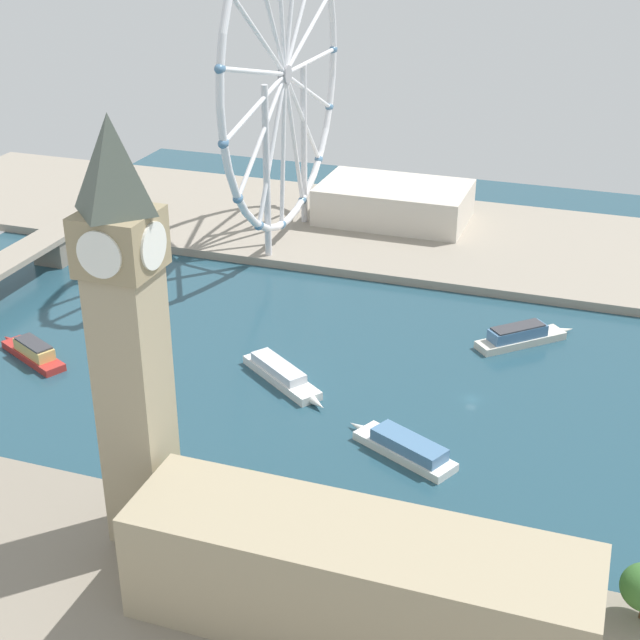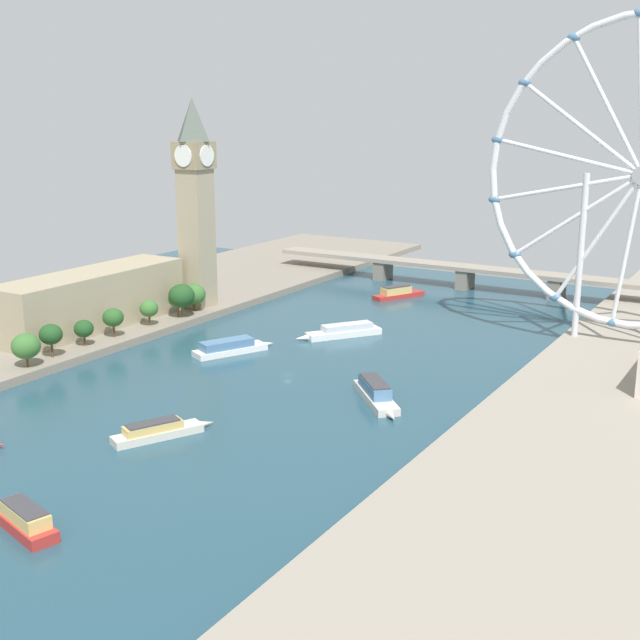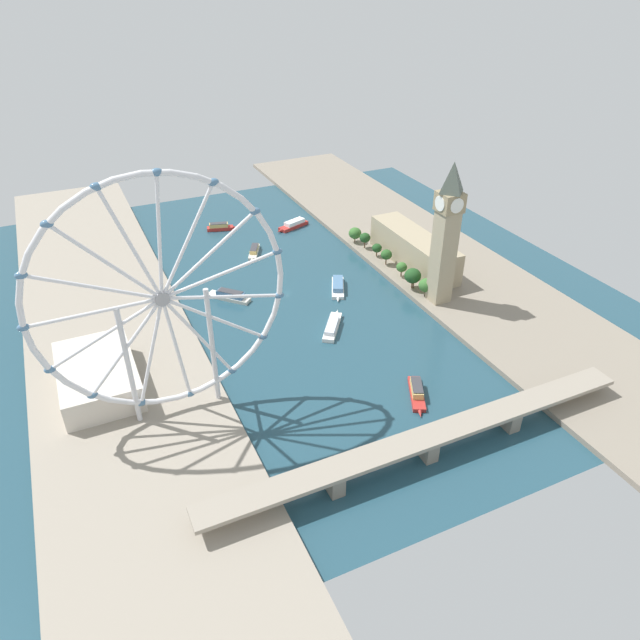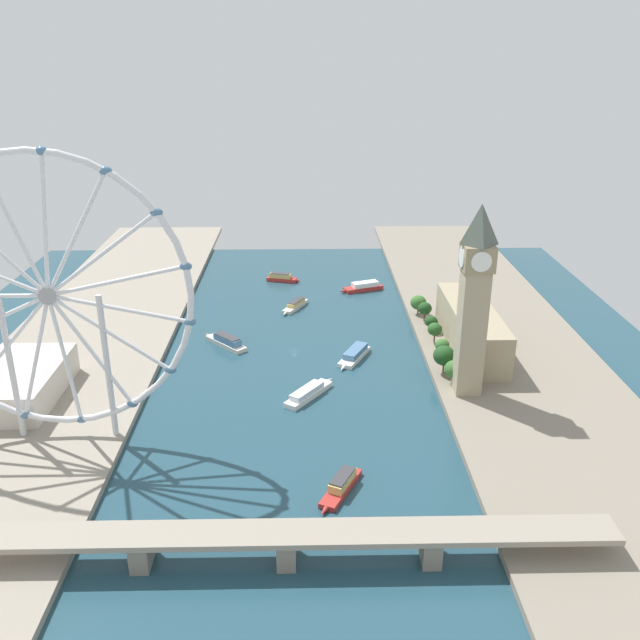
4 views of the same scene
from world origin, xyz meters
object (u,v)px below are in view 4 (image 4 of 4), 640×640
object	(u,v)px
ferris_wheel	(48,297)
tour_boat_4	(354,354)
riverside_hall	(19,383)
river_bridge	(286,538)
tour_boat_1	(309,392)
tour_boat_2	(226,341)
tour_boat_6	(363,287)
clock_tower	(474,298)
tour_boat_0	(282,278)
tour_boat_5	(295,305)
parliament_block	(471,328)
tour_boat_3	(341,485)

from	to	relation	value
ferris_wheel	tour_boat_4	bearing A→B (deg)	-147.80
riverside_hall	river_bridge	distance (m)	162.93
tour_boat_1	tour_boat_2	xyz separation A→B (m)	(44.76, -59.29, 0.44)
tour_boat_2	tour_boat_6	size ratio (longest dim) A/B	0.90
river_bridge	clock_tower	bearing A→B (deg)	-126.85
clock_tower	tour_boat_0	world-z (taller)	clock_tower
tour_boat_4	tour_boat_6	bearing A→B (deg)	-160.93
river_bridge	tour_boat_2	world-z (taller)	river_bridge
river_bridge	tour_boat_2	xyz separation A→B (m)	(37.13, -168.57, -6.37)
clock_tower	tour_boat_6	distance (m)	161.38
ferris_wheel	river_bridge	world-z (taller)	ferris_wheel
river_bridge	tour_boat_2	size ratio (longest dim) A/B	7.54
river_bridge	tour_boat_6	size ratio (longest dim) A/B	6.80
riverside_hall	river_bridge	bearing A→B (deg)	139.46
tour_boat_2	river_bridge	bearing A→B (deg)	149.32
clock_tower	tour_boat_5	bearing A→B (deg)	-55.50
tour_boat_0	tour_boat_6	world-z (taller)	tour_boat_0
tour_boat_0	tour_boat_1	distance (m)	169.71
parliament_block	tour_boat_4	distance (m)	63.32
river_bridge	tour_boat_1	bearing A→B (deg)	-93.99
river_bridge	parliament_block	bearing A→B (deg)	-120.78
tour_boat_4	tour_boat_5	distance (m)	81.02
tour_boat_1	tour_boat_2	world-z (taller)	tour_boat_2
riverside_hall	tour_boat_4	xyz separation A→B (m)	(-155.56, -44.72, -7.91)
clock_tower	riverside_hall	bearing A→B (deg)	0.46
parliament_block	clock_tower	bearing A→B (deg)	75.30
tour_boat_5	clock_tower	bearing A→B (deg)	60.86
riverside_hall	tour_boat_6	world-z (taller)	riverside_hall
tour_boat_0	tour_boat_6	size ratio (longest dim) A/B	0.80
clock_tower	tour_boat_5	world-z (taller)	clock_tower
tour_boat_0	tour_boat_4	size ratio (longest dim) A/B	0.80
tour_boat_2	tour_boat_5	bearing A→B (deg)	-76.27
riverside_hall	tour_boat_5	size ratio (longest dim) A/B	2.08
parliament_block	tour_boat_4	bearing A→B (deg)	6.01
parliament_block	tour_boat_3	size ratio (longest dim) A/B	2.85
riverside_hall	tour_boat_3	xyz separation A→B (m)	(-142.83, 69.56, -7.77)
riverside_hall	tour_boat_5	distance (m)	171.91
river_bridge	tour_boat_1	distance (m)	109.76
riverside_hall	parliament_block	bearing A→B (deg)	-166.74
clock_tower	river_bridge	distance (m)	140.17
river_bridge	tour_boat_2	bearing A→B (deg)	-77.58
river_bridge	tour_boat_3	world-z (taller)	river_bridge
parliament_block	tour_boat_6	xyz separation A→B (m)	(48.62, -100.84, -11.67)
parliament_block	tour_boat_4	size ratio (longest dim) A/B	2.71
tour_boat_1	tour_boat_6	bearing A→B (deg)	21.66
tour_boat_1	tour_boat_3	distance (m)	73.83
clock_tower	tour_boat_3	bearing A→B (deg)	49.15
tour_boat_2	tour_boat_3	bearing A→B (deg)	159.91
ferris_wheel	tour_boat_1	size ratio (longest dim) A/B	3.70
ferris_wheel	tour_boat_6	world-z (taller)	ferris_wheel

